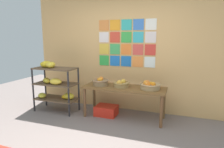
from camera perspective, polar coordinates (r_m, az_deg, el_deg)
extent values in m
cube|color=#DEAA66|center=(4.42, 4.07, 8.65)|extent=(4.40, 0.06, 2.99)
cube|color=orange|center=(4.56, -2.35, 13.82)|extent=(0.23, 0.01, 0.23)
cube|color=orange|center=(4.47, 0.86, 13.90)|extent=(0.23, 0.01, 0.23)
cube|color=#30AEA4|center=(4.39, 4.19, 13.94)|extent=(0.23, 0.01, 0.23)
cube|color=#3B74CA|center=(4.33, 7.64, 13.94)|extent=(0.23, 0.01, 0.23)
cube|color=white|center=(4.28, 11.17, 13.88)|extent=(0.23, 0.01, 0.23)
cube|color=white|center=(4.55, -2.32, 10.52)|extent=(0.23, 0.01, 0.23)
cube|color=#DD442F|center=(4.46, 0.85, 10.54)|extent=(0.23, 0.01, 0.23)
cube|color=green|center=(4.38, 4.15, 10.52)|extent=(0.23, 0.01, 0.23)
cube|color=#36ADBA|center=(4.32, 7.56, 10.47)|extent=(0.23, 0.01, 0.23)
cube|color=silver|center=(4.27, 11.05, 10.37)|extent=(0.23, 0.01, 0.23)
cube|color=gold|center=(4.56, -2.30, 7.23)|extent=(0.23, 0.01, 0.23)
cube|color=#40A858|center=(4.47, 0.84, 7.17)|extent=(0.23, 0.01, 0.23)
cube|color=orange|center=(4.39, 4.10, 7.10)|extent=(0.23, 0.01, 0.23)
cube|color=#D84B41|center=(4.33, 7.47, 6.99)|extent=(0.23, 0.01, 0.23)
cube|color=red|center=(4.28, 10.93, 6.86)|extent=(0.23, 0.01, 0.23)
cube|color=green|center=(4.58, -2.28, 3.95)|extent=(0.23, 0.01, 0.23)
cube|color=blue|center=(4.49, 0.83, 3.83)|extent=(0.23, 0.01, 0.23)
cube|color=blue|center=(4.41, 4.06, 3.69)|extent=(0.23, 0.01, 0.23)
cube|color=orange|center=(4.35, 7.39, 3.54)|extent=(0.23, 0.01, 0.23)
cube|color=white|center=(4.30, 10.81, 3.37)|extent=(0.23, 0.01, 0.23)
cylinder|color=#262428|center=(4.72, -21.76, -4.30)|extent=(0.04, 0.04, 0.98)
cylinder|color=#262428|center=(4.18, -12.38, -5.60)|extent=(0.04, 0.04, 0.98)
cylinder|color=#262428|center=(5.03, -18.63, -3.25)|extent=(0.04, 0.04, 0.98)
cylinder|color=#262428|center=(4.53, -9.58, -4.29)|extent=(0.04, 0.04, 0.98)
cube|color=brown|center=(4.65, -15.67, -6.83)|extent=(0.94, 0.45, 0.03)
ellipsoid|color=yellow|center=(4.76, -19.49, -5.81)|extent=(0.28, 0.27, 0.11)
ellipsoid|color=yellow|center=(4.48, -12.33, -6.24)|extent=(0.26, 0.18, 0.14)
ellipsoid|color=yellow|center=(4.53, -12.64, -6.27)|extent=(0.29, 0.30, 0.11)
cube|color=brown|center=(4.57, -15.88, -2.70)|extent=(0.94, 0.45, 0.02)
ellipsoid|color=yellow|center=(4.40, -15.91, -2.09)|extent=(0.29, 0.17, 0.14)
ellipsoid|color=gold|center=(4.60, -18.33, -1.80)|extent=(0.29, 0.25, 0.12)
cube|color=brown|center=(4.50, -16.09, 1.57)|extent=(0.94, 0.45, 0.02)
ellipsoid|color=yellow|center=(4.51, -17.08, 2.53)|extent=(0.21, 0.29, 0.13)
ellipsoid|color=yellow|center=(4.61, -18.38, 2.69)|extent=(0.31, 0.27, 0.14)
ellipsoid|color=yellow|center=(4.61, -18.24, 2.58)|extent=(0.27, 0.16, 0.12)
ellipsoid|color=yellow|center=(4.55, -17.70, 2.55)|extent=(0.26, 0.28, 0.13)
cube|color=brown|center=(4.01, 3.48, -4.00)|extent=(1.67, 0.58, 0.04)
cylinder|color=brown|center=(4.17, -7.86, -8.15)|extent=(0.06, 0.06, 0.61)
cylinder|color=brown|center=(3.75, 14.03, -10.53)|extent=(0.06, 0.06, 0.61)
cylinder|color=brown|center=(4.57, -5.16, -6.47)|extent=(0.06, 0.06, 0.61)
cylinder|color=brown|center=(4.18, 14.70, -8.36)|extent=(0.06, 0.06, 0.61)
cylinder|color=tan|center=(3.89, 10.95, -3.58)|extent=(0.38, 0.38, 0.09)
torus|color=tan|center=(3.88, 10.97, -2.91)|extent=(0.41, 0.41, 0.03)
sphere|color=orange|center=(3.90, 10.10, -2.49)|extent=(0.10, 0.10, 0.10)
sphere|color=orange|center=(3.78, 10.41, -3.08)|extent=(0.08, 0.08, 0.08)
sphere|color=orange|center=(3.82, 10.02, -2.89)|extent=(0.09, 0.09, 0.09)
sphere|color=orange|center=(3.80, 11.86, -2.88)|extent=(0.08, 0.08, 0.08)
sphere|color=orange|center=(3.90, 11.21, -2.73)|extent=(0.08, 0.08, 0.08)
sphere|color=orange|center=(3.90, 9.69, -2.54)|extent=(0.10, 0.10, 0.10)
cylinder|color=#9D7F49|center=(3.98, 2.69, -3.15)|extent=(0.30, 0.30, 0.08)
torus|color=#9E7E43|center=(3.97, 2.69, -2.55)|extent=(0.33, 0.33, 0.03)
sphere|color=gold|center=(4.00, 3.10, -2.35)|extent=(0.10, 0.10, 0.10)
sphere|color=gold|center=(3.91, 2.09, -2.55)|extent=(0.10, 0.10, 0.10)
sphere|color=gold|center=(4.02, 3.31, -2.10)|extent=(0.10, 0.10, 0.10)
cylinder|color=olive|center=(4.11, -3.31, -2.59)|extent=(0.31, 0.31, 0.11)
torus|color=#8D6847|center=(4.10, -3.32, -1.87)|extent=(0.34, 0.34, 0.03)
sphere|color=orange|center=(4.09, -3.57, -1.67)|extent=(0.08, 0.08, 0.08)
sphere|color=orange|center=(4.13, -3.83, -1.57)|extent=(0.08, 0.08, 0.08)
sphere|color=orange|center=(4.14, -3.39, -1.62)|extent=(0.08, 0.08, 0.08)
sphere|color=orange|center=(4.10, -3.15, -1.59)|extent=(0.07, 0.07, 0.07)
sphere|color=orange|center=(4.16, -3.15, -1.34)|extent=(0.09, 0.09, 0.09)
cube|color=red|center=(4.28, -1.65, -10.45)|extent=(0.45, 0.35, 0.20)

